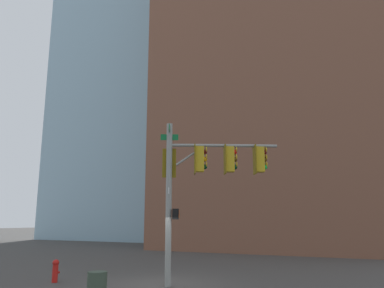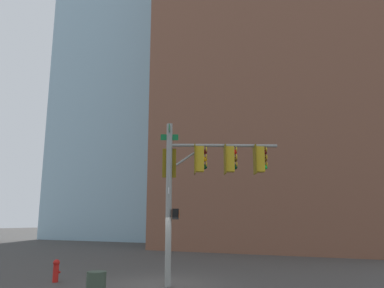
{
  "view_description": "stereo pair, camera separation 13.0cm",
  "coord_description": "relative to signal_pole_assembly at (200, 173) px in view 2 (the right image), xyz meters",
  "views": [
    {
      "loc": [
        -13.13,
        -7.69,
        2.39
      ],
      "look_at": [
        0.09,
        -1.24,
        5.38
      ],
      "focal_mm": 35.27,
      "sensor_mm": 36.0,
      "label": 1
    },
    {
      "loc": [
        -13.08,
        -7.81,
        2.39
      ],
      "look_at": [
        0.09,
        -1.24,
        5.38
      ],
      "focal_mm": 35.27,
      "sensor_mm": 36.0,
      "label": 2
    }
  ],
  "objects": [
    {
      "name": "signal_pole_assembly",
      "position": [
        0.0,
        0.0,
        0.0
      ],
      "size": [
        2.58,
        4.21,
        6.2
      ],
      "rotation": [
        0.0,
        0.0,
        5.21
      ],
      "color": "gray",
      "rests_on": "ground_plane"
    },
    {
      "name": "ground_plane",
      "position": [
        -0.29,
        1.5,
        -4.23
      ],
      "size": [
        200.0,
        200.0,
        0.0
      ],
      "primitive_type": "plane",
      "color": "#423F3D"
    },
    {
      "name": "building_brick_nearside",
      "position": [
        26.66,
        1.57,
        15.56
      ],
      "size": [
        26.11,
        19.7,
        39.59
      ],
      "primitive_type": "cube",
      "color": "brown",
      "rests_on": "ground_plane"
    },
    {
      "name": "building_brick_midblock",
      "position": [
        33.69,
        -1.74,
        10.52
      ],
      "size": [
        20.6,
        15.29,
        29.51
      ],
      "primitive_type": "cube",
      "color": "brown",
      "rests_on": "ground_plane"
    },
    {
      "name": "fire_hydrant",
      "position": [
        -1.78,
        5.5,
        -3.76
      ],
      "size": [
        0.34,
        0.26,
        0.87
      ],
      "color": "red",
      "rests_on": "ground_plane"
    }
  ]
}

